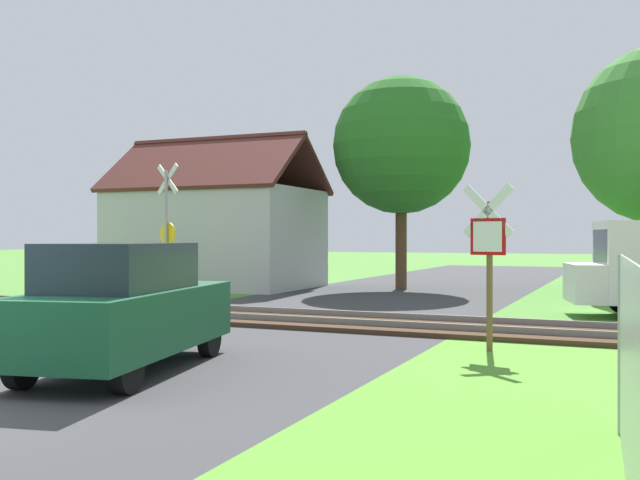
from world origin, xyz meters
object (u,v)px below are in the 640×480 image
at_px(house, 217,234).
at_px(fence_panel, 632,390).
at_px(stop_sign_near, 489,252).
at_px(parked_car, 125,307).
at_px(crossing_sign_far, 167,226).
at_px(tree_center, 401,146).

distance_m(house, fence_panel, 22.74).
bearing_deg(stop_sign_near, house, -29.68).
bearing_deg(fence_panel, parked_car, 64.06).
distance_m(crossing_sign_far, tree_center, 9.49).
xyz_separation_m(house, tree_center, (6.68, 1.61, 3.15)).
relative_size(crossing_sign_far, fence_panel, 0.91).
bearing_deg(fence_panel, crossing_sign_far, 43.76).
height_order(stop_sign_near, house, house).
xyz_separation_m(crossing_sign_far, house, (-2.22, 6.22, -0.20)).
distance_m(crossing_sign_far, fence_panel, 16.67).
bearing_deg(house, tree_center, 12.63).
xyz_separation_m(stop_sign_near, fence_panel, (2.13, -6.58, -0.77)).
distance_m(stop_sign_near, parked_car, 5.77).
bearing_deg(tree_center, stop_sign_near, -67.03).
bearing_deg(crossing_sign_far, house, 124.02).
distance_m(stop_sign_near, house, 16.44).
relative_size(stop_sign_near, fence_panel, 0.63).
distance_m(stop_sign_near, fence_panel, 6.96).
distance_m(house, tree_center, 7.56).
bearing_deg(fence_panel, tree_center, 18.85).
relative_size(house, fence_panel, 1.71).
distance_m(stop_sign_near, tree_center, 14.29).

